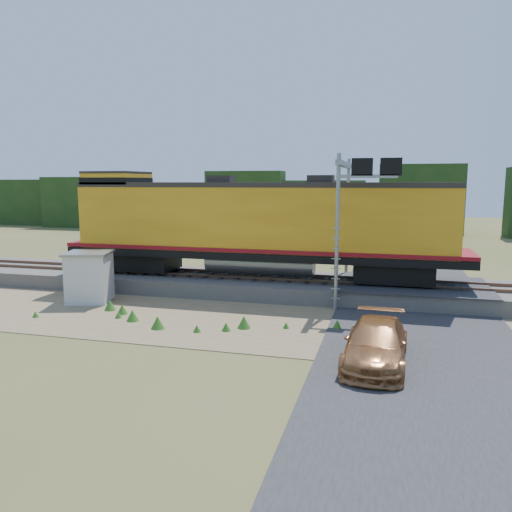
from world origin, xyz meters
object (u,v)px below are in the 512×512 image
(shed, at_px, (90,277))
(car, at_px, (376,344))
(locomotive, at_px, (254,224))
(signal_gantry, at_px, (350,193))

(shed, relative_size, car, 0.55)
(locomotive, distance_m, car, 11.74)
(locomotive, relative_size, signal_gantry, 2.98)
(locomotive, distance_m, shed, 8.63)
(car, bearing_deg, signal_gantry, 103.03)
(shed, relative_size, signal_gantry, 0.37)
(shed, bearing_deg, locomotive, 13.80)
(locomotive, bearing_deg, car, -54.89)
(locomotive, relative_size, car, 4.45)
(locomotive, bearing_deg, shed, -149.59)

